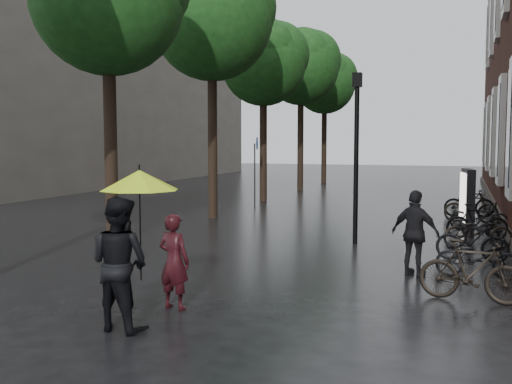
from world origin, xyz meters
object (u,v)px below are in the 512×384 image
at_px(lamp_post, 356,141).
at_px(pedestrian_walking, 415,233).
at_px(person_black, 119,263).
at_px(ad_lightbox, 467,199).
at_px(person_burgundy, 174,261).
at_px(parked_bicycles, 474,226).

bearing_deg(lamp_post, pedestrian_walking, -62.36).
bearing_deg(person_black, pedestrian_walking, -118.61).
bearing_deg(person_black, ad_lightbox, -102.62).
bearing_deg(pedestrian_walking, person_burgundy, 68.76).
xyz_separation_m(parked_bicycles, lamp_post, (-2.93, -0.98, 2.19)).
xyz_separation_m(pedestrian_walking, parked_bicycles, (1.18, 4.31, -0.38)).
distance_m(person_burgundy, pedestrian_walking, 5.02).
relative_size(person_burgundy, ad_lightbox, 0.85).
height_order(person_black, ad_lightbox, person_black).
xyz_separation_m(person_burgundy, ad_lightbox, (4.46, 10.81, 0.14)).
relative_size(person_burgundy, parked_bicycles, 0.12).
distance_m(person_black, lamp_post, 8.57).
bearing_deg(ad_lightbox, person_black, -119.89).
bearing_deg(person_burgundy, ad_lightbox, -102.01).
xyz_separation_m(person_burgundy, lamp_post, (1.70, 6.98, 1.90)).
distance_m(person_black, pedestrian_walking, 6.09).
bearing_deg(lamp_post, person_black, -103.48).
bearing_deg(parked_bicycles, lamp_post, -161.48).
relative_size(person_black, parked_bicycles, 0.15).
height_order(ad_lightbox, lamp_post, lamp_post).
height_order(pedestrian_walking, lamp_post, lamp_post).
xyz_separation_m(person_black, parked_bicycles, (4.88, 9.15, -0.47)).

